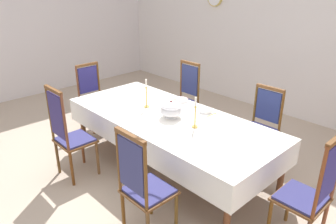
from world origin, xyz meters
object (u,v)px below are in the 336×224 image
Objects in this scene: soup_tureen at (171,109)px; candlestick_east at (195,115)px; dining_table at (169,122)px; spoon_primary at (214,114)px; chair_north_a at (184,96)px; chair_north_b at (261,125)px; chair_head_east at (311,191)px; chair_south_a at (69,133)px; candlestick_west at (146,96)px; bowl_near_right at (182,100)px; bowl_near_left at (205,110)px; chair_head_west at (93,95)px; spoon_secondary at (177,98)px; chair_south_b at (143,185)px.

candlestick_east is (0.40, 0.00, 0.04)m from soup_tureen.
spoon_primary is (0.34, 0.47, 0.08)m from dining_table.
chair_north_a reaches higher than soup_tureen.
chair_north_b is 0.88× the size of chair_head_east.
chair_north_a is (0.00, 2.03, -0.03)m from chair_south_a.
candlestick_east is (0.87, -0.00, -0.01)m from candlestick_west.
bowl_near_right is (-2.10, 0.50, 0.17)m from chair_head_east.
chair_head_east is 1.82m from soup_tureen.
bowl_near_left is at bearing 148.43° from chair_north_a.
chair_north_a reaches higher than bowl_near_right.
dining_table is at bearing 180.00° from soup_tureen.
candlestick_west is at bearing -109.30° from bowl_near_right.
chair_south_a reaches higher than spoon_primary.
soup_tureen is at bearing -123.59° from spoon_primary.
chair_north_a reaches higher than chair_head_west.
spoon_primary is at bearing 57.22° from soup_tureen.
chair_north_b is 3.76× the size of soup_tureen.
candlestick_east reaches higher than spoon_secondary.
chair_north_b reaches higher than spoon_secondary.
bowl_near_right reaches higher than spoon_secondary.
dining_table is 0.50m from bowl_near_left.
chair_south_a reaches higher than chair_north_b.
chair_north_b is 1.22m from spoon_secondary.
chair_north_b reaches higher than soup_tureen.
candlestick_east is at bearing 105.57° from chair_south_b.
chair_head_west is (-1.12, -1.01, -0.02)m from chair_north_a.
chair_north_a reaches higher than spoon_primary.
soup_tureen is 1.58× the size of spoon_primary.
chair_north_b is (-0.00, 2.02, -0.03)m from chair_south_b.
candlestick_west is 0.55m from bowl_near_right.
chair_head_east reaches higher than candlestick_west.
soup_tureen is 0.48m from candlestick_west.
dining_table is 1.24m from chair_south_a.
spoon_secondary is (1.45, 0.53, 0.20)m from chair_head_west.
bowl_near_left is (-0.22, 0.44, -0.13)m from candlestick_east.
bowl_near_left is (0.66, 0.44, -0.14)m from candlestick_west.
soup_tureen reaches higher than dining_table.
bowl_near_right reaches higher than dining_table.
spoon_secondary is (0.33, -0.49, 0.18)m from chair_north_a.
candlestick_east reaches higher than spoon_primary.
dining_table is 16.01× the size of spoon_primary.
candlestick_east is at bearing 74.34° from chair_north_b.
chair_south_a is 1.58m from spoon_secondary.
chair_south_b is 2.02m from chair_north_b.
chair_north_b reaches higher than bowl_near_right.
chair_south_a is 6.93× the size of bowl_near_right.
chair_head_west is 2.11m from bowl_near_left.
chair_south_a is 1.01× the size of chair_head_east.
candlestick_east is (-0.28, 1.01, 0.32)m from chair_south_b.
chair_head_west is 6.01× the size of bowl_near_left.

